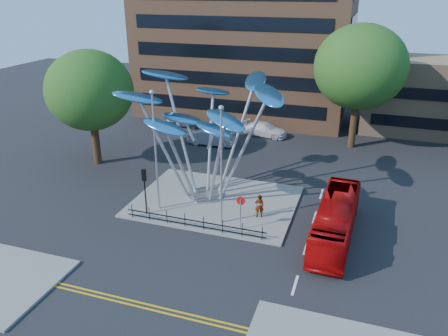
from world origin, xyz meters
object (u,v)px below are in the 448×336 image
(tree_right, at_px, (360,67))
(tree_left, at_px, (90,91))
(traffic_light_island, at_px, (144,182))
(red_bus, at_px, (336,220))
(leaf_sculpture, at_px, (204,111))
(no_entry_sign_island, at_px, (241,207))
(street_lamp_left, at_px, (155,141))
(street_lamp_right, at_px, (221,156))
(pedestrian, at_px, (259,206))
(parked_car_right, at_px, (265,129))
(parked_car_left, at_px, (185,120))
(parked_car_mid, at_px, (212,137))

(tree_right, bearing_deg, tree_left, -151.39)
(traffic_light_island, height_order, red_bus, traffic_light_island)
(leaf_sculpture, xyz_separation_m, no_entry_sign_island, (4.07, -4.16, -5.06))
(street_lamp_left, distance_m, no_entry_sign_island, 7.47)
(tree_left, bearing_deg, street_lamp_right, -25.77)
(traffic_light_island, xyz_separation_m, no_entry_sign_island, (7.00, 0.02, -0.80))
(leaf_sculpture, bearing_deg, no_entry_sign_island, -45.67)
(tree_right, distance_m, pedestrian, 19.51)
(traffic_light_island, xyz_separation_m, parked_car_right, (3.82, 20.09, -1.89))
(no_entry_sign_island, relative_size, parked_car_right, 0.49)
(parked_car_left, bearing_deg, leaf_sculpture, -150.99)
(traffic_light_island, bearing_deg, pedestrian, 14.92)
(leaf_sculpture, xyz_separation_m, pedestrian, (4.84, -2.11, -5.85))
(street_lamp_left, bearing_deg, red_bus, 0.95)
(pedestrian, distance_m, parked_car_right, 18.45)
(parked_car_left, bearing_deg, street_lamp_right, -149.69)
(pedestrian, bearing_deg, parked_car_right, -94.69)
(traffic_light_island, height_order, pedestrian, traffic_light_island)
(street_lamp_right, distance_m, pedestrian, 4.92)
(tree_left, height_order, parked_car_mid, tree_left)
(tree_left, relative_size, parked_car_left, 2.38)
(tree_left, relative_size, red_bus, 1.10)
(tree_left, height_order, parked_car_right, tree_left)
(tree_right, distance_m, red_bus, 19.49)
(street_lamp_left, xyz_separation_m, parked_car_mid, (-1.18, 14.50, -4.56))
(parked_car_right, bearing_deg, tree_right, -83.75)
(tree_left, height_order, leaf_sculpture, tree_left)
(leaf_sculpture, height_order, pedestrian, leaf_sculpture)
(traffic_light_island, xyz_separation_m, parked_car_mid, (-0.68, 15.50, -1.82))
(traffic_light_island, bearing_deg, parked_car_mid, 92.52)
(street_lamp_left, bearing_deg, parked_car_right, 80.14)
(street_lamp_right, relative_size, parked_car_mid, 1.71)
(red_bus, bearing_deg, tree_right, 92.56)
(tree_left, distance_m, red_bus, 23.57)
(pedestrian, relative_size, parked_car_right, 0.35)
(tree_right, xyz_separation_m, no_entry_sign_island, (-6.00, -19.48, -6.22))
(leaf_sculpture, distance_m, parked_car_right, 17.08)
(no_entry_sign_island, relative_size, parked_car_left, 0.56)
(red_bus, bearing_deg, street_lamp_left, -176.62)
(tree_left, relative_size, leaf_sculpture, 0.81)
(tree_left, bearing_deg, no_entry_sign_island, -25.07)
(leaf_sculpture, relative_size, no_entry_sign_island, 5.19)
(pedestrian, height_order, parked_car_mid, pedestrian)
(tree_right, relative_size, parked_car_right, 2.42)
(street_lamp_right, xyz_separation_m, pedestrian, (2.27, 1.57, -4.08))
(tree_right, relative_size, red_bus, 1.29)
(tree_right, xyz_separation_m, tree_left, (-22.00, -12.00, -1.24))
(tree_left, height_order, pedestrian, tree_left)
(street_lamp_right, height_order, no_entry_sign_island, street_lamp_right)
(leaf_sculpture, relative_size, red_bus, 1.36)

